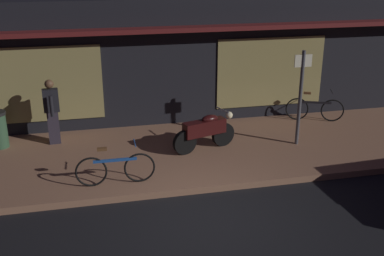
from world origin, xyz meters
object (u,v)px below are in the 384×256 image
at_px(motorcycle, 206,131).
at_px(person_photographer, 52,110).
at_px(bicycle_extra, 115,169).
at_px(bicycle_parked, 315,109).
at_px(sign_post, 301,92).

distance_m(motorcycle, person_photographer, 3.89).
xyz_separation_m(motorcycle, bicycle_extra, (-2.29, -1.40, -0.14)).
xyz_separation_m(bicycle_extra, person_photographer, (-1.37, 2.66, 0.52)).
relative_size(bicycle_parked, sign_post, 0.65).
bearing_deg(sign_post, person_photographer, 166.86).
bearing_deg(person_photographer, motorcycle, -18.88).
height_order(person_photographer, sign_post, sign_post).
relative_size(person_photographer, sign_post, 0.70).
bearing_deg(sign_post, motorcycle, 176.27).
bearing_deg(person_photographer, bicycle_parked, 1.09).
distance_m(bicycle_extra, person_photographer, 3.03).
bearing_deg(sign_post, bicycle_parked, 51.16).
height_order(motorcycle, sign_post, sign_post).
relative_size(bicycle_extra, person_photographer, 0.99).
distance_m(motorcycle, sign_post, 2.52).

